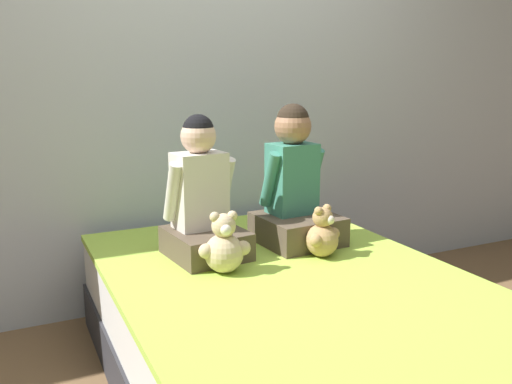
% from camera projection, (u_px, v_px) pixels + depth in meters
% --- Properties ---
extents(wall_behind_bed, '(8.00, 0.06, 2.50)m').
position_uv_depth(wall_behind_bed, '(198.00, 77.00, 2.92)').
color(wall_behind_bed, silver).
rests_on(wall_behind_bed, ground_plane).
extents(bed, '(1.36, 2.01, 0.48)m').
position_uv_depth(bed, '(296.00, 338.00, 2.16)').
color(bed, '#2D2D33').
rests_on(bed, ground_plane).
extents(child_on_left, '(0.34, 0.38, 0.62)m').
position_uv_depth(child_on_left, '(202.00, 201.00, 2.36)').
color(child_on_left, brown).
rests_on(child_on_left, bed).
extents(child_on_right, '(0.37, 0.38, 0.66)m').
position_uv_depth(child_on_right, '(295.00, 188.00, 2.55)').
color(child_on_right, brown).
rests_on(child_on_right, bed).
extents(teddy_bear_held_by_left_child, '(0.21, 0.16, 0.25)m').
position_uv_depth(teddy_bear_held_by_left_child, '(224.00, 247.00, 2.18)').
color(teddy_bear_held_by_left_child, '#D1B78E').
rests_on(teddy_bear_held_by_left_child, bed).
extents(teddy_bear_held_by_right_child, '(0.18, 0.15, 0.23)m').
position_uv_depth(teddy_bear_held_by_right_child, '(322.00, 235.00, 2.37)').
color(teddy_bear_held_by_right_child, tan).
rests_on(teddy_bear_held_by_right_child, bed).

